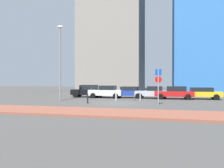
# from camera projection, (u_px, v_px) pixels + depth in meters

# --- Properties ---
(ground_plane) EXTENTS (120.00, 120.00, 0.00)m
(ground_plane) POSITION_uv_depth(u_px,v_px,m) (116.00, 103.00, 20.89)
(ground_plane) COLOR #4C4947
(sidewalk_brick) EXTENTS (40.00, 3.62, 0.14)m
(sidewalk_brick) POSITION_uv_depth(u_px,v_px,m) (93.00, 112.00, 14.32)
(sidewalk_brick) COLOR #93513D
(sidewalk_brick) RESTS_ON ground
(parked_car_black) EXTENTS (4.37, 2.17, 1.60)m
(parked_car_black) POSITION_uv_depth(u_px,v_px,m) (88.00, 91.00, 28.64)
(parked_car_black) COLOR black
(parked_car_black) RESTS_ON ground
(parked_car_white) EXTENTS (4.19, 2.25, 1.53)m
(parked_car_white) POSITION_uv_depth(u_px,v_px,m) (106.00, 91.00, 27.46)
(parked_car_white) COLOR white
(parked_car_white) RESTS_ON ground
(parked_car_blue) EXTENTS (4.11, 2.10, 1.42)m
(parked_car_blue) POSITION_uv_depth(u_px,v_px,m) (129.00, 92.00, 27.40)
(parked_car_blue) COLOR #1E389E
(parked_car_blue) RESTS_ON ground
(parked_car_silver) EXTENTS (4.09, 2.01, 1.46)m
(parked_car_silver) POSITION_uv_depth(u_px,v_px,m) (153.00, 92.00, 26.54)
(parked_car_silver) COLOR #B7BABF
(parked_car_silver) RESTS_ON ground
(parked_car_red) EXTENTS (4.40, 2.03, 1.48)m
(parked_car_red) POSITION_uv_depth(u_px,v_px,m) (174.00, 92.00, 25.58)
(parked_car_red) COLOR red
(parked_car_red) RESTS_ON ground
(parked_car_yellow) EXTENTS (4.39, 1.95, 1.35)m
(parked_car_yellow) POSITION_uv_depth(u_px,v_px,m) (201.00, 93.00, 25.34)
(parked_car_yellow) COLOR gold
(parked_car_yellow) RESTS_ON ground
(parking_sign_post) EXTENTS (0.59, 0.16, 3.15)m
(parking_sign_post) POSITION_uv_depth(u_px,v_px,m) (158.00, 82.00, 19.09)
(parking_sign_post) COLOR gray
(parking_sign_post) RESTS_ON ground
(parking_meter) EXTENTS (0.18, 0.14, 1.31)m
(parking_meter) POSITION_uv_depth(u_px,v_px,m) (134.00, 93.00, 23.10)
(parking_meter) COLOR #4C4C51
(parking_meter) RESTS_ON ground
(street_lamp) EXTENTS (0.70, 0.36, 7.98)m
(street_lamp) POSITION_uv_depth(u_px,v_px,m) (60.00, 57.00, 23.41)
(street_lamp) COLOR gray
(street_lamp) RESTS_ON ground
(traffic_bollard_near) EXTENTS (0.13, 0.13, 0.89)m
(traffic_bollard_near) POSITION_uv_depth(u_px,v_px,m) (88.00, 99.00, 20.62)
(traffic_bollard_near) COLOR black
(traffic_bollard_near) RESTS_ON ground
(traffic_bollard_mid) EXTENTS (0.12, 0.12, 1.02)m
(traffic_bollard_mid) POSITION_uv_depth(u_px,v_px,m) (140.00, 96.00, 23.26)
(traffic_bollard_mid) COLOR #B7B7BC
(traffic_bollard_mid) RESTS_ON ground
(traffic_bollard_far) EXTENTS (0.16, 0.16, 0.89)m
(traffic_bollard_far) POSITION_uv_depth(u_px,v_px,m) (116.00, 97.00, 23.10)
(traffic_bollard_far) COLOR #B7B7BC
(traffic_bollard_far) RESTS_ON ground
(building_colorful_midrise) EXTENTS (14.06, 15.07, 29.23)m
(building_colorful_midrise) POSITION_uv_depth(u_px,v_px,m) (212.00, 15.00, 41.86)
(building_colorful_midrise) COLOR #3372BF
(building_colorful_midrise) RESTS_ON ground
(building_under_construction) EXTENTS (11.99, 11.08, 22.91)m
(building_under_construction) POSITION_uv_depth(u_px,v_px,m) (113.00, 35.00, 45.19)
(building_under_construction) COLOR gray
(building_under_construction) RESTS_ON ground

